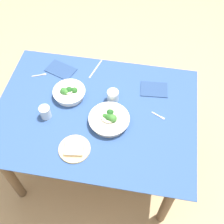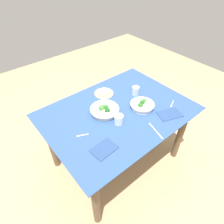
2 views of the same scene
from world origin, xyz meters
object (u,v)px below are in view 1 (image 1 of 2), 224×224
at_px(bread_side_plate, 74,148).
at_px(fork_by_far_bowl, 159,116).
at_px(water_glass_side, 45,112).
at_px(napkin_folded_upper, 61,70).
at_px(broccoli_bowl_near, 69,93).
at_px(napkin_folded_lower, 154,89).
at_px(fork_by_near_bowl, 40,75).
at_px(water_glass_center, 113,96).
at_px(table_knife_left, 96,69).
at_px(broccoli_bowl_far, 109,119).

height_order(bread_side_plate, fork_by_far_bowl, bread_side_plate).
xyz_separation_m(water_glass_side, napkin_folded_upper, (0.02, -0.43, -0.04)).
relative_size(broccoli_bowl_near, napkin_folded_lower, 1.18).
relative_size(fork_by_near_bowl, napkin_folded_upper, 0.49).
bearing_deg(broccoli_bowl_near, water_glass_center, -177.37).
xyz_separation_m(bread_side_plate, napkin_folded_lower, (-0.45, -0.58, -0.01)).
bearing_deg(napkin_folded_lower, water_glass_side, 27.26).
bearing_deg(fork_by_near_bowl, broccoli_bowl_near, -52.12).
xyz_separation_m(water_glass_center, table_knife_left, (0.18, -0.27, -0.04)).
distance_m(table_knife_left, napkin_folded_upper, 0.27).
bearing_deg(broccoli_bowl_far, napkin_folded_lower, -128.74).
distance_m(bread_side_plate, napkin_folded_upper, 0.70).
distance_m(water_glass_center, fork_by_far_bowl, 0.34).
height_order(broccoli_bowl_far, water_glass_side, same).
relative_size(broccoli_bowl_far, water_glass_center, 3.06).
bearing_deg(water_glass_side, table_knife_left, -116.13).
height_order(broccoli_bowl_near, bread_side_plate, broccoli_bowl_near).
xyz_separation_m(broccoli_bowl_near, fork_by_far_bowl, (-0.64, 0.07, -0.03)).
bearing_deg(water_glass_side, napkin_folded_upper, -87.10).
bearing_deg(napkin_folded_upper, bread_side_plate, 112.84).
distance_m(broccoli_bowl_far, napkin_folded_upper, 0.61).
xyz_separation_m(fork_by_far_bowl, fork_by_near_bowl, (0.92, -0.22, 0.00)).
distance_m(bread_side_plate, fork_by_far_bowl, 0.61).
height_order(water_glass_side, fork_by_far_bowl, water_glass_side).
bearing_deg(fork_by_far_bowl, water_glass_center, -168.88).
xyz_separation_m(broccoli_bowl_far, napkin_folded_upper, (0.45, -0.41, -0.03)).
bearing_deg(napkin_folded_lower, water_glass_center, 27.65).
distance_m(bread_side_plate, water_glass_center, 0.46).
relative_size(water_glass_center, fork_by_near_bowl, 0.85).
xyz_separation_m(bread_side_plate, water_glass_center, (-0.17, -0.43, 0.03)).
relative_size(broccoli_bowl_far, bread_side_plate, 1.36).
xyz_separation_m(broccoli_bowl_far, water_glass_center, (0.01, -0.19, 0.01)).
height_order(fork_by_far_bowl, napkin_folded_lower, napkin_folded_lower).
bearing_deg(fork_by_far_bowl, bread_side_plate, -120.03).
bearing_deg(bread_side_plate, water_glass_center, -111.55).
height_order(broccoli_bowl_far, napkin_folded_lower, broccoli_bowl_far).
distance_m(broccoli_bowl_far, napkin_folded_lower, 0.43).
bearing_deg(bread_side_plate, broccoli_bowl_near, -71.17).
bearing_deg(napkin_folded_lower, napkin_folded_upper, -5.74).
distance_m(water_glass_center, table_knife_left, 0.33).
height_order(broccoli_bowl_near, water_glass_side, water_glass_side).
bearing_deg(broccoli_bowl_far, fork_by_far_bowl, -161.89).
xyz_separation_m(bread_side_plate, napkin_folded_upper, (0.27, -0.65, -0.01)).
bearing_deg(napkin_folded_lower, fork_by_near_bowl, 0.54).
relative_size(broccoli_bowl_near, table_knife_left, 1.11).
distance_m(table_knife_left, napkin_folded_lower, 0.48).
bearing_deg(broccoli_bowl_far, water_glass_side, 3.29).
height_order(water_glass_center, napkin_folded_upper, water_glass_center).
relative_size(fork_by_far_bowl, fork_by_near_bowl, 0.90).
bearing_deg(napkin_folded_upper, water_glass_center, 153.76).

